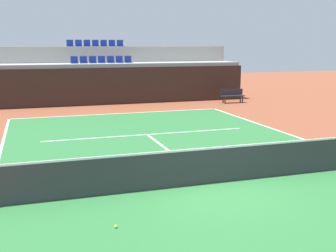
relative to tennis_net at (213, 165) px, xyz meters
The scene contains 13 objects.
ground_plane 0.51m from the tennis_net, ahead, with size 80.00×80.00×0.00m, color brown.
court_surface 0.50m from the tennis_net, ahead, with size 11.00×24.00×0.01m, color #2D7238.
baseline_far 11.96m from the tennis_net, 90.00° to the left, with size 11.00×0.10×0.00m, color white.
service_line_far 6.42m from the tennis_net, 90.00° to the left, with size 8.26×0.10×0.00m, color white.
centre_service_line 3.24m from the tennis_net, 90.00° to the left, with size 0.10×6.40×0.00m, color white.
back_wall 15.63m from the tennis_net, 90.00° to the left, with size 17.86×0.30×2.23m, color black.
stands_tier_lower 16.98m from the tennis_net, 90.00° to the left, with size 17.86×2.40×2.44m, color #9E9E99.
stands_tier_upper 19.40m from the tennis_net, 90.00° to the left, with size 17.86×2.40×3.47m, color #9E9E99.
seating_row_lower 17.18m from the tennis_net, 90.00° to the left, with size 3.83×0.44×0.44m.
seating_row_upper 19.70m from the tennis_net, 90.00° to the left, with size 3.83×0.44×0.44m.
tennis_net is the anchor object (origin of this frame).
player_bench 15.89m from the tennis_net, 61.47° to the left, with size 1.50×0.40×0.85m.
tennis_ball_0 3.51m from the tennis_net, 146.94° to the right, with size 0.07×0.07×0.07m, color #CCE033.
Camera 1 is at (-4.34, -9.56, 3.54)m, focal length 44.91 mm.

